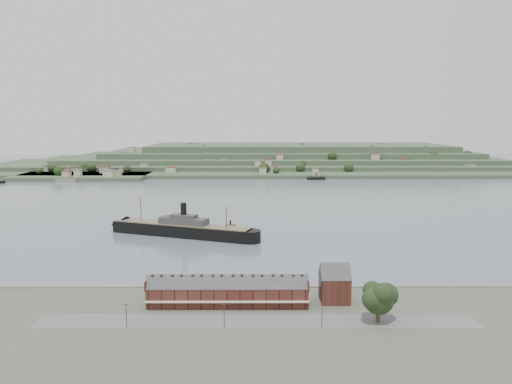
{
  "coord_description": "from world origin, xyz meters",
  "views": [
    {
      "loc": [
        -0.63,
        -332.94,
        64.96
      ],
      "look_at": [
        0.32,
        30.0,
        13.45
      ],
      "focal_mm": 35.0,
      "sensor_mm": 36.0,
      "label": 1
    }
  ],
  "objects_px": {
    "terrace_row": "(228,292)",
    "tugboat": "(230,228)",
    "steamship": "(178,228)",
    "fig_tree": "(380,297)",
    "gabled_building": "(335,284)"
  },
  "relations": [
    {
      "from": "steamship",
      "to": "tugboat",
      "type": "relative_size",
      "value": 6.43
    },
    {
      "from": "terrace_row",
      "to": "tugboat",
      "type": "distance_m",
      "value": 127.67
    },
    {
      "from": "steamship",
      "to": "tugboat",
      "type": "height_order",
      "value": "steamship"
    },
    {
      "from": "terrace_row",
      "to": "gabled_building",
      "type": "xyz_separation_m",
      "value": [
        37.5,
        4.02,
        1.34
      ]
    },
    {
      "from": "terrace_row",
      "to": "steamship",
      "type": "relative_size",
      "value": 0.6
    },
    {
      "from": "steamship",
      "to": "tugboat",
      "type": "xyz_separation_m",
      "value": [
        29.63,
        13.08,
        -2.7
      ]
    },
    {
      "from": "tugboat",
      "to": "fig_tree",
      "type": "height_order",
      "value": "fig_tree"
    },
    {
      "from": "gabled_building",
      "to": "fig_tree",
      "type": "distance_m",
      "value": 22.16
    },
    {
      "from": "gabled_building",
      "to": "tugboat",
      "type": "bearing_deg",
      "value": 109.07
    },
    {
      "from": "terrace_row",
      "to": "tugboat",
      "type": "bearing_deg",
      "value": 92.32
    },
    {
      "from": "terrace_row",
      "to": "fig_tree",
      "type": "xyz_separation_m",
      "value": [
        48.63,
        -15.03,
        3.41
      ]
    },
    {
      "from": "terrace_row",
      "to": "steamship",
      "type": "distance_m",
      "value": 119.58
    },
    {
      "from": "terrace_row",
      "to": "gabled_building",
      "type": "height_order",
      "value": "gabled_building"
    },
    {
      "from": "fig_tree",
      "to": "steamship",
      "type": "bearing_deg",
      "value": 122.81
    },
    {
      "from": "tugboat",
      "to": "fig_tree",
      "type": "distance_m",
      "value": 152.55
    }
  ]
}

